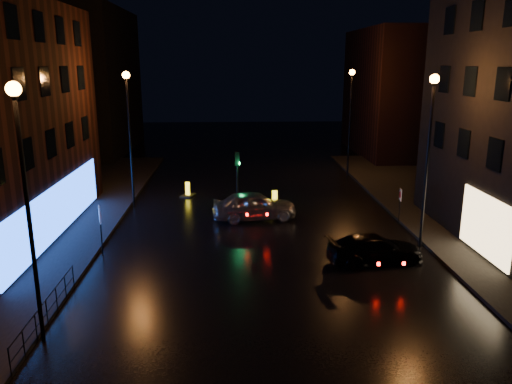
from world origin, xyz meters
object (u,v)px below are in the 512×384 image
Objects in this scene: silver_hatchback at (255,205)px; road_sign_left at (100,219)px; bollard_far at (188,193)px; road_sign_right at (400,198)px; bollard_near at (275,205)px; traffic_signal at (237,197)px; dark_sedan at (375,249)px.

silver_hatchback is 2.02× the size of road_sign_left.
bollard_far is 14.18m from road_sign_right.
silver_hatchback is 8.27m from road_sign_right.
silver_hatchback is at bearing 16.45° from road_sign_left.
bollard_near is 11.46m from road_sign_left.
road_sign_left is (-6.54, -8.38, 1.30)m from traffic_signal.
road_sign_left is at bearing 22.85° from road_sign_right.
traffic_signal is at bearing 9.76° from silver_hatchback.
silver_hatchback is at bearing -31.71° from bollard_far.
traffic_signal reaches higher than road_sign_left.
traffic_signal is at bearing 153.71° from bollard_near.
dark_sedan is at bearing 70.36° from road_sign_right.
bollard_far is 11.16m from road_sign_left.
bollard_near is at bearing -11.92° from bollard_far.
silver_hatchback reaches higher than dark_sedan.
bollard_near is (1.34, 1.92, -0.56)m from silver_hatchback.
traffic_signal reaches higher than bollard_far.
silver_hatchback is at bearing -0.17° from road_sign_right.
traffic_signal is at bearing 33.60° from road_sign_left.
road_sign_right is (2.97, 5.52, 0.88)m from dark_sedan.
bollard_near is 6.63m from bollard_far.
road_sign_right is (8.14, -1.26, 0.70)m from silver_hatchback.
road_sign_right reaches higher than bollard_near.
bollard_near is at bearing 16.36° from dark_sedan.
bollard_near is 0.69× the size of road_sign_right.
silver_hatchback reaches higher than bollard_near.
road_sign_right is (12.47, -6.62, 1.31)m from bollard_far.
traffic_signal is 11.67m from dark_sedan.
dark_sedan is at bearing -64.13° from bollard_near.
bollard_near is 0.58× the size of road_sign_left.
traffic_signal is 0.78× the size of dark_sedan.
dark_sedan is 9.51m from bollard_near.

